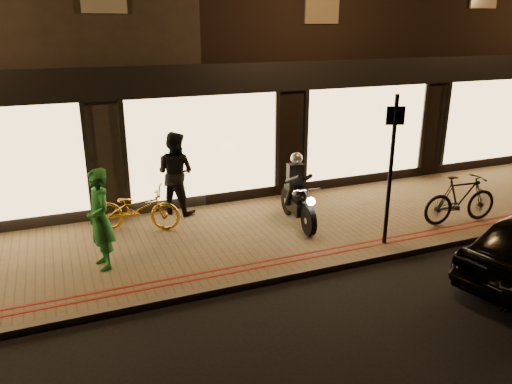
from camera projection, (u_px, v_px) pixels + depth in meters
ground at (272, 284)px, 8.79m from camera, size 90.00×90.00×0.00m
sidewalk at (234, 238)px, 10.52m from camera, size 50.00×4.00×0.12m
kerb_stone at (271, 280)px, 8.82m from camera, size 50.00×0.14×0.12m
red_kerb_lines at (260, 264)px, 9.23m from camera, size 50.00×0.26×0.01m
building_row at (155, 27)px, 15.31m from camera, size 48.00×10.11×8.50m
motorcycle at (297, 197)px, 10.97m from camera, size 0.62×1.94×1.59m
sign_post at (391, 163)px, 9.62m from camera, size 0.34×0.15×3.00m
bicycle_gold at (137, 208)px, 10.65m from camera, size 1.95×1.31×0.97m
bicycle_dark at (461, 199)px, 11.03m from camera, size 1.88×0.68×1.10m
person_green at (100, 219)px, 8.87m from camera, size 0.58×0.76×1.86m
person_dark at (175, 173)px, 11.50m from camera, size 1.19×1.18×1.93m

